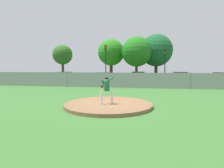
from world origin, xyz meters
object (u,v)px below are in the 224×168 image
pitcher_youth (107,88)px  parked_car_slate (224,79)px  traffic_light_far (165,60)px  parked_car_silver (180,79)px  parked_car_red (138,78)px  parked_car_burgundy (63,78)px  traffic_light_near (106,57)px  parked_car_teal (101,78)px  baseball (111,108)px

pitcher_youth → parked_car_slate: pitcher_youth is taller
traffic_light_far → parked_car_silver: bearing=-75.0°
parked_car_red → traffic_light_far: (3.87, 3.95, 2.53)m
parked_car_burgundy → parked_car_silver: size_ratio=0.96×
parked_car_silver → traffic_light_near: (-10.44, 4.38, 3.03)m
parked_car_slate → pitcher_youth: bearing=-129.0°
parked_car_burgundy → traffic_light_near: size_ratio=0.79×
parked_car_teal → parked_car_silver: size_ratio=0.99×
pitcher_youth → parked_car_silver: (6.55, 14.26, -0.33)m
baseball → parked_car_slate: (11.37, 15.71, 0.56)m
pitcher_youth → parked_car_burgundy: size_ratio=0.36×
pitcher_youth → traffic_light_far: (5.24, 19.15, 2.19)m
traffic_light_far → parked_car_burgundy: bearing=-162.8°
parked_car_burgundy → traffic_light_near: bearing=36.6°
traffic_light_near → parked_car_burgundy: bearing=-143.4°
parked_car_silver → traffic_light_far: size_ratio=0.97×
parked_car_red → parked_car_teal: parked_car_red is taller
baseball → traffic_light_far: bearing=76.7°
parked_car_silver → traffic_light_far: (-1.31, 4.89, 2.52)m
parked_car_red → parked_car_slate: parked_car_red is taller
parked_car_burgundy → traffic_light_far: 15.36m
parked_car_burgundy → traffic_light_far: traffic_light_far is taller
parked_car_slate → traffic_light_near: 16.50m
parked_car_red → pitcher_youth: bearing=-95.1°
parked_car_burgundy → parked_car_silver: (15.78, -0.41, 0.03)m
parked_car_slate → parked_car_silver: 5.28m
parked_car_teal → traffic_light_near: bearing=91.3°
baseball → parked_car_slate: bearing=54.1°
pitcher_youth → traffic_light_near: bearing=101.8°
pitcher_youth → parked_car_teal: pitcher_youth is taller
pitcher_youth → parked_car_red: 15.27m
pitcher_youth → parked_car_red: bearing=84.9°
parked_car_teal → traffic_light_near: (-0.08, 3.44, 3.07)m
parked_car_slate → parked_car_teal: 15.64m
traffic_light_near → parked_car_slate: bearing=-14.4°
parked_car_silver → traffic_light_near: traffic_light_near is taller
parked_car_red → parked_car_silver: size_ratio=0.89×
pitcher_youth → traffic_light_near: 19.23m
parked_car_silver → parked_car_slate: bearing=3.7°
parked_car_red → parked_car_burgundy: size_ratio=0.93×
baseball → parked_car_silver: bearing=68.3°
traffic_light_near → pitcher_youth: bearing=-78.2°
traffic_light_near → parked_car_teal: bearing=-88.7°
parked_car_slate → parked_car_teal: parked_car_slate is taller
traffic_light_far → traffic_light_near: bearing=-176.8°
baseball → parked_car_silver: parked_car_silver is taller
parked_car_silver → baseball: bearing=-111.7°
parked_car_burgundy → traffic_light_far: (14.47, 4.48, 2.55)m
pitcher_youth → parked_car_slate: 18.78m
parked_car_red → parked_car_burgundy: (-10.60, -0.53, -0.02)m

